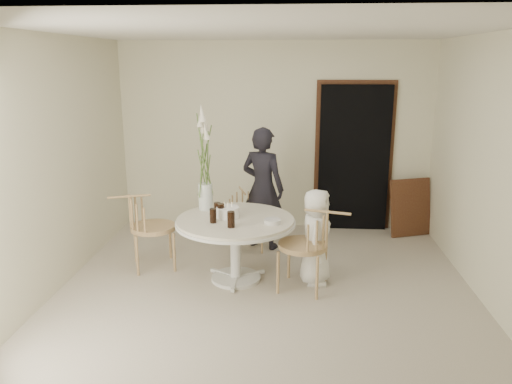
# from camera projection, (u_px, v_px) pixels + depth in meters

# --- Properties ---
(ground) EXTENTS (4.50, 4.50, 0.00)m
(ground) POSITION_uv_depth(u_px,v_px,m) (265.00, 290.00, 5.43)
(ground) COLOR beige
(ground) RESTS_ON ground
(room_shell) EXTENTS (4.50, 4.50, 4.50)m
(room_shell) POSITION_uv_depth(u_px,v_px,m) (266.00, 143.00, 5.02)
(room_shell) COLOR silver
(room_shell) RESTS_ON ground
(doorway) EXTENTS (1.00, 0.10, 2.10)m
(doorway) POSITION_uv_depth(u_px,v_px,m) (354.00, 159.00, 7.19)
(doorway) COLOR black
(doorway) RESTS_ON ground
(door_trim) EXTENTS (1.12, 0.03, 2.22)m
(door_trim) POSITION_uv_depth(u_px,v_px,m) (354.00, 154.00, 7.21)
(door_trim) COLOR brown
(door_trim) RESTS_ON ground
(table) EXTENTS (1.33, 1.33, 0.73)m
(table) POSITION_uv_depth(u_px,v_px,m) (236.00, 228.00, 5.54)
(table) COLOR silver
(table) RESTS_ON ground
(picture_frame) EXTENTS (0.64, 0.38, 0.81)m
(picture_frame) POSITION_uv_depth(u_px,v_px,m) (410.00, 207.00, 7.06)
(picture_frame) COLOR brown
(picture_frame) RESTS_ON ground
(chair_far) EXTENTS (0.51, 0.53, 0.77)m
(chair_far) POSITION_uv_depth(u_px,v_px,m) (244.00, 211.00, 6.57)
(chair_far) COLOR tan
(chair_far) RESTS_ON ground
(chair_right) EXTENTS (0.63, 0.60, 0.92)m
(chair_right) POSITION_uv_depth(u_px,v_px,m) (315.00, 238.00, 5.29)
(chair_right) COLOR tan
(chair_right) RESTS_ON ground
(chair_left) EXTENTS (0.65, 0.63, 0.92)m
(chair_left) POSITION_uv_depth(u_px,v_px,m) (142.00, 220.00, 5.87)
(chair_left) COLOR tan
(chair_left) RESTS_ON ground
(girl) EXTENTS (0.69, 0.59, 1.61)m
(girl) POSITION_uv_depth(u_px,v_px,m) (263.00, 188.00, 6.51)
(girl) COLOR black
(girl) RESTS_ON ground
(boy) EXTENTS (0.40, 0.56, 1.08)m
(boy) POSITION_uv_depth(u_px,v_px,m) (316.00, 237.00, 5.50)
(boy) COLOR white
(boy) RESTS_ON ground
(birthday_cake) EXTENTS (0.25, 0.25, 0.17)m
(birthday_cake) POSITION_uv_depth(u_px,v_px,m) (228.00, 212.00, 5.53)
(birthday_cake) COLOR white
(birthday_cake) RESTS_ON table
(cola_tumbler_a) EXTENTS (0.08, 0.08, 0.16)m
(cola_tumbler_a) POSITION_uv_depth(u_px,v_px,m) (213.00, 216.00, 5.35)
(cola_tumbler_a) COLOR black
(cola_tumbler_a) RESTS_ON table
(cola_tumbler_b) EXTENTS (0.10, 0.10, 0.17)m
(cola_tumbler_b) POSITION_uv_depth(u_px,v_px,m) (231.00, 219.00, 5.20)
(cola_tumbler_b) COLOR black
(cola_tumbler_b) RESTS_ON table
(cola_tumbler_c) EXTENTS (0.08, 0.08, 0.16)m
(cola_tumbler_c) POSITION_uv_depth(u_px,v_px,m) (217.00, 209.00, 5.58)
(cola_tumbler_c) COLOR black
(cola_tumbler_c) RESTS_ON table
(cola_tumbler_d) EXTENTS (0.08, 0.08, 0.17)m
(cola_tumbler_d) POSITION_uv_depth(u_px,v_px,m) (221.00, 211.00, 5.50)
(cola_tumbler_d) COLOR black
(cola_tumbler_d) RESTS_ON table
(plate_stack) EXTENTS (0.23, 0.23, 0.05)m
(plate_stack) POSITION_uv_depth(u_px,v_px,m) (272.00, 221.00, 5.34)
(plate_stack) COLOR silver
(plate_stack) RESTS_ON table
(flower_vase) EXTENTS (0.17, 0.17, 1.22)m
(flower_vase) POSITION_uv_depth(u_px,v_px,m) (205.00, 167.00, 5.72)
(flower_vase) COLOR silver
(flower_vase) RESTS_ON table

